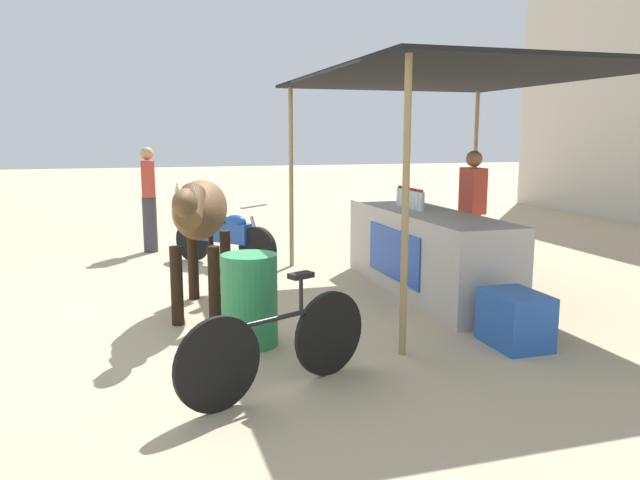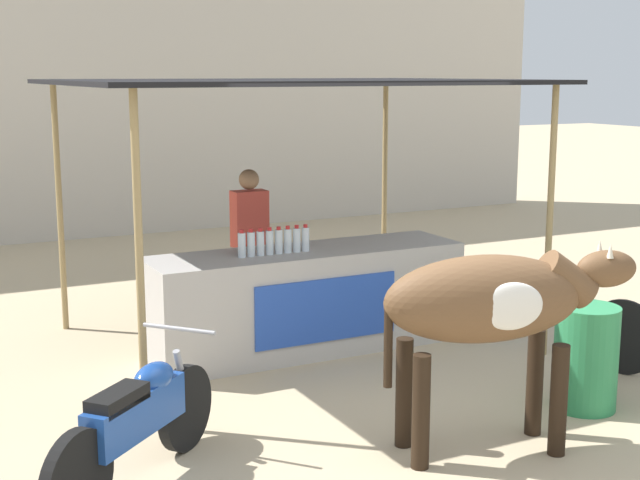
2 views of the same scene
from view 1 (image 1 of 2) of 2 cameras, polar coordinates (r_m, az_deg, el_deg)
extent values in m
plane|color=tan|center=(6.86, -7.29, -6.03)|extent=(60.00, 60.00, 0.00)
cube|color=#B2ADA8|center=(7.43, 9.61, -1.08)|extent=(3.00, 0.80, 0.96)
cube|color=#264CB2|center=(7.25, 6.70, -1.27)|extent=(1.40, 0.02, 0.58)
cube|color=black|center=(7.47, 12.18, 14.41)|extent=(4.20, 3.20, 0.04)
cylinder|color=#997F51|center=(8.70, -2.65, 5.69)|extent=(0.06, 0.06, 2.49)
cylinder|color=#997F51|center=(5.14, 7.81, 2.87)|extent=(0.06, 0.06, 2.49)
cylinder|color=#997F51|center=(9.81, 13.96, 5.86)|extent=(0.06, 0.06, 2.49)
cylinder|color=silver|center=(7.92, 7.26, 3.95)|extent=(0.07, 0.07, 0.22)
cylinder|color=red|center=(7.91, 7.28, 4.85)|extent=(0.04, 0.04, 0.03)
cylinder|color=silver|center=(7.84, 7.53, 3.89)|extent=(0.07, 0.07, 0.22)
cylinder|color=red|center=(7.82, 7.55, 4.80)|extent=(0.04, 0.04, 0.03)
cylinder|color=silver|center=(7.75, 7.80, 3.82)|extent=(0.07, 0.07, 0.22)
cylinder|color=red|center=(7.74, 7.82, 4.74)|extent=(0.04, 0.04, 0.03)
cylinder|color=silver|center=(7.67, 8.08, 3.75)|extent=(0.07, 0.07, 0.22)
cylinder|color=red|center=(7.66, 8.10, 4.68)|extent=(0.04, 0.04, 0.03)
cylinder|color=silver|center=(7.59, 8.37, 3.68)|extent=(0.07, 0.07, 0.22)
cylinder|color=red|center=(7.58, 8.39, 4.62)|extent=(0.04, 0.04, 0.03)
cylinder|color=silver|center=(7.51, 8.66, 3.61)|extent=(0.07, 0.07, 0.22)
cylinder|color=red|center=(7.50, 8.69, 4.56)|extent=(0.04, 0.04, 0.03)
cylinder|color=silver|center=(7.43, 8.96, 3.54)|extent=(0.07, 0.07, 0.22)
cylinder|color=red|center=(7.42, 8.98, 4.50)|extent=(0.04, 0.04, 0.03)
cylinder|color=silver|center=(7.35, 9.26, 3.47)|extent=(0.07, 0.07, 0.22)
cylinder|color=red|center=(7.34, 9.29, 4.44)|extent=(0.04, 0.04, 0.03)
cylinder|color=#383842|center=(8.01, 13.60, -0.73)|extent=(0.22, 0.22, 0.88)
cube|color=#BF3F33|center=(7.91, 13.80, 4.40)|extent=(0.34, 0.20, 0.56)
sphere|color=#8C6647|center=(7.89, 13.91, 7.22)|extent=(0.20, 0.20, 0.20)
cube|color=blue|center=(5.78, 17.40, -6.93)|extent=(0.60, 0.44, 0.48)
cylinder|color=#2D8C51|center=(5.54, -6.45, -5.46)|extent=(0.49, 0.49, 0.82)
ellipsoid|color=brown|center=(6.55, -10.83, 2.77)|extent=(1.49, 0.86, 0.60)
cylinder|color=black|center=(6.17, -9.63, -4.13)|extent=(0.12, 0.12, 0.78)
cylinder|color=black|center=(6.23, -12.96, -4.11)|extent=(0.12, 0.12, 0.78)
cylinder|color=black|center=(7.12, -8.62, -2.26)|extent=(0.12, 0.12, 0.78)
cylinder|color=black|center=(7.17, -11.52, -2.26)|extent=(0.12, 0.12, 0.78)
cylinder|color=brown|center=(5.96, -11.71, 3.09)|extent=(0.50, 0.35, 0.41)
ellipsoid|color=brown|center=(5.66, -12.23, 3.34)|extent=(0.48, 0.32, 0.26)
cone|color=beige|center=(5.65, -11.54, 4.79)|extent=(0.05, 0.05, 0.10)
cone|color=beige|center=(5.68, -12.94, 4.76)|extent=(0.05, 0.05, 0.10)
cylinder|color=black|center=(7.24, -9.99, 1.28)|extent=(0.06, 0.06, 0.60)
ellipsoid|color=silver|center=(6.49, -12.89, 2.64)|extent=(0.45, 0.21, 0.32)
cylinder|color=black|center=(8.57, -5.74, -0.79)|extent=(0.51, 0.45, 0.60)
cylinder|color=black|center=(9.34, -11.56, -0.07)|extent=(0.51, 0.45, 0.60)
cube|color=#1E4799|center=(8.92, -8.81, 0.72)|extent=(0.80, 0.73, 0.28)
ellipsoid|color=#1E4799|center=(8.75, -7.74, 1.64)|extent=(0.40, 0.39, 0.20)
cube|color=black|center=(9.01, -9.70, 1.82)|extent=(0.45, 0.42, 0.10)
cylinder|color=#99999E|center=(8.52, -6.07, 3.08)|extent=(0.38, 0.43, 0.03)
cylinder|color=#99999E|center=(8.55, -5.87, 0.54)|extent=(0.19, 0.17, 0.49)
cylinder|color=black|center=(4.29, -9.32, -11.16)|extent=(0.31, 0.62, 0.66)
cylinder|color=black|center=(4.86, 0.86, -8.53)|extent=(0.31, 0.62, 0.66)
cylinder|color=black|center=(4.49, -3.92, -7.15)|extent=(0.38, 0.79, 0.04)
cylinder|color=black|center=(4.58, -1.74, -5.20)|extent=(0.03, 0.03, 0.28)
cube|color=black|center=(4.55, -1.75, -3.25)|extent=(0.17, 0.21, 0.04)
cylinder|color=#383842|center=(10.20, -15.28, 1.38)|extent=(0.22, 0.22, 0.88)
cube|color=#BF3F33|center=(10.13, -15.46, 5.42)|extent=(0.34, 0.20, 0.56)
sphere|color=tan|center=(10.11, -15.56, 7.62)|extent=(0.20, 0.20, 0.20)
camera|label=2|loc=(10.87, -39.25, 11.36)|focal=50.00mm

